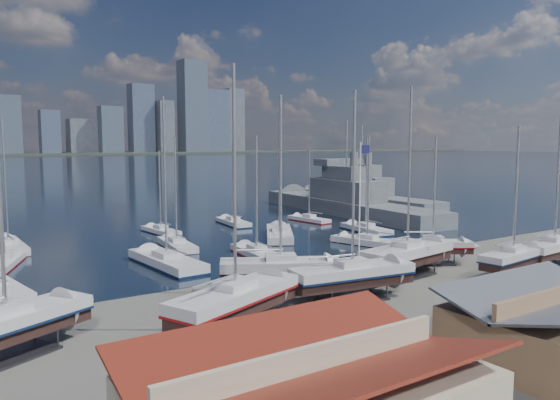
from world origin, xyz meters
TOP-DOWN VIEW (x-y plane):
  - ground at (0.00, -10.00)m, footprint 1400.00×1400.00m
  - shed_red at (-18.00, -26.00)m, footprint 14.70×9.45m
  - shed_grey at (0.00, -26.00)m, footprint 12.60×8.40m
  - sailboat_cradle_0 at (-27.06, -8.75)m, footprint 10.47×7.01m
  - sailboat_cradle_1 at (-13.59, -11.76)m, footprint 11.35×7.00m
  - sailboat_cradle_2 at (-5.95, -5.82)m, footprint 10.19×7.36m
  - sailboat_cradle_3 at (-2.41, -10.81)m, footprint 10.65×4.42m
  - sailboat_cradle_4 at (7.03, -7.84)m, footprint 11.24×4.56m
  - sailboat_cradle_5 at (14.86, -13.67)m, footprint 8.88×3.35m
  - sailboat_cradle_6 at (13.33, -5.50)m, footprint 7.86×6.32m
  - sailboat_cradle_7 at (22.46, -13.28)m, footprint 9.51×3.21m
  - sailboat_moored_1 at (-23.90, 17.85)m, footprint 5.17×8.58m
  - sailboat_moored_2 at (-22.36, 26.85)m, footprint 3.14×10.62m
  - sailboat_moored_3 at (-10.17, 8.71)m, footprint 4.11×12.19m
  - sailboat_moored_4 at (-5.45, 17.17)m, footprint 3.70×9.42m
  - sailboat_moored_5 at (-3.06, 28.34)m, footprint 3.04×8.23m
  - sailboat_moored_6 at (-0.12, 7.55)m, footprint 3.68×9.57m
  - sailboat_moored_7 at (8.62, 16.17)m, footprint 8.89×11.53m
  - sailboat_moored_8 at (9.17, 29.73)m, footprint 3.54×9.15m
  - sailboat_moored_9 at (14.87, 5.99)m, footprint 5.03×9.66m
  - sailboat_moored_10 at (21.48, 13.42)m, footprint 3.80×9.68m
  - sailboat_moored_11 at (20.93, 26.04)m, footprint 3.05×8.18m
  - naval_ship_east at (32.35, 30.44)m, footprint 11.20×45.80m
  - naval_ship_west at (44.03, 39.35)m, footprint 7.33×40.00m
  - car_a at (-11.50, -19.20)m, footprint 3.04×4.54m
  - car_b at (-10.68, -18.91)m, footprint 4.72×3.04m
  - car_c at (3.65, -19.45)m, footprint 3.12×5.12m
  - car_d at (5.23, -19.32)m, footprint 2.65×4.98m
  - flagpole at (1.51, -7.34)m, footprint 1.11×0.12m

SIDE VIEW (x-z plane):
  - ground at x=0.00m, z-range 0.00..0.00m
  - sailboat_moored_10 at x=21.48m, z-range -6.74..7.35m
  - sailboat_moored_6 at x=-0.12m, z-range -6.66..7.28m
  - sailboat_moored_8 at x=9.17m, z-range -6.36..6.97m
  - sailboat_moored_1 at x=-23.90m, z-range -5.90..6.51m
  - sailboat_moored_5 at x=-3.06m, z-range -5.71..6.33m
  - sailboat_moored_11 at x=20.93m, z-range -5.66..6.28m
  - sailboat_moored_3 at x=-10.17m, z-range -8.66..9.28m
  - sailboat_moored_9 at x=14.87m, z-range -6.70..7.34m
  - sailboat_moored_2 at x=-22.36m, z-range -7.66..8.30m
  - sailboat_moored_4 at x=-5.45m, z-range -6.60..7.24m
  - sailboat_moored_7 at x=8.62m, z-range -8.42..9.06m
  - car_c at x=3.65m, z-range 0.00..1.33m
  - car_d at x=5.23m, z-range 0.00..1.37m
  - car_a at x=-11.50m, z-range 0.00..1.44m
  - car_b at x=-10.68m, z-range 0.00..1.47m
  - naval_ship_east at x=32.35m, z-range -7.38..10.70m
  - naval_ship_west at x=44.03m, z-range -7.13..10.46m
  - sailboat_cradle_6 at x=13.33m, z-range -4.64..8.49m
  - sailboat_cradle_5 at x=14.86m, z-range -5.11..9.06m
  - sailboat_cradle_7 at x=22.46m, z-range -5.63..9.71m
  - sailboat_cradle_0 at x=-27.06m, z-range -6.16..10.35m
  - sailboat_cradle_2 at x=-5.95m, z-range -6.12..10.31m
  - sailboat_cradle_3 at x=-2.41m, z-range -6.22..10.43m
  - shed_grey at x=0.00m, z-range 0.06..4.23m
  - sailboat_cradle_1 at x=-13.59m, z-range -6.67..10.98m
  - sailboat_cradle_4 at x=7.03m, z-range -6.68..11.01m
  - shed_red at x=-18.00m, z-range 0.07..4.57m
  - flagpole at x=1.51m, z-range 1.00..13.63m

